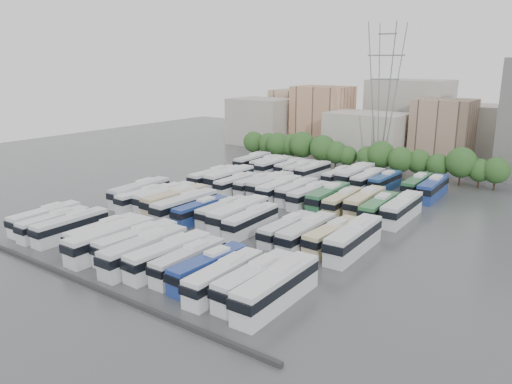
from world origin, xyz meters
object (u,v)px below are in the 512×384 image
Objects in this scene: bus_r2_s12 at (379,208)px; bus_r1_s2 at (165,197)px; bus_r0_s8 at (169,255)px; bus_r2_s4 at (256,184)px; bus_r1_s11 at (307,233)px; bus_r3_s8 at (355,175)px; bus_r1_s0 at (140,192)px; bus_r0_s9 at (189,261)px; bus_r2_s9 at (328,197)px; bus_r2_s13 at (402,209)px; bus_r0_s13 at (277,287)px; bus_r1_s6 at (223,211)px; bus_r1_s8 at (251,221)px; bus_r2_s2 at (229,178)px; bus_r1_s10 at (287,230)px; bus_r3_s1 at (266,164)px; bus_r3_s0 at (253,162)px; bus_r3_s10 at (385,181)px; bus_r0_s6 at (137,242)px; bus_r1_s12 at (332,236)px; bus_r1_s13 at (354,239)px; bus_r2_s7 at (297,191)px; bus_r2_s8 at (310,195)px; bus_r1_s5 at (200,210)px; bus_r3_s4 at (300,170)px; bus_r0_s10 at (209,268)px; bus_r1_s1 at (145,198)px; bus_r2_s1 at (214,177)px; bus_r0_s5 at (111,240)px; bus_r0_s4 at (104,233)px; bus_r2_s6 at (279,189)px; bus_r3_s13 at (433,188)px; bus_r3_s5 at (313,171)px; bus_r1_s4 at (185,206)px; bus_r2_s3 at (236,184)px; bus_r0_s1 at (54,223)px; bus_r2_s10 at (343,202)px; bus_r3_s2 at (274,166)px; bus_r0_s2 at (71,226)px; bus_r0_s11 at (224,277)px; bus_r1_s3 at (176,201)px; bus_r3_s7 at (338,176)px; electricity_pylon at (384,90)px; bus_r0_s0 at (45,218)px.

bus_r1_s2 is at bearing -156.30° from bus_r2_s12.
bus_r2_s4 is (-13.29, 36.57, -0.19)m from bus_r0_s8.
bus_r3_s8 reaches higher than bus_r1_s11.
bus_r1_s0 is 44.18m from bus_r3_s8.
bus_r2_s9 is at bearing 88.86° from bus_r0_s9.
bus_r2_s13 is at bearing 20.18° from bus_r1_s0.
bus_r0_s13 reaches higher than bus_r1_s6.
bus_r2_s2 reaches higher than bus_r1_s8.
bus_r1_s10 is 47.80m from bus_r3_s1.
bus_r3_s0 is (-42.90, 53.60, -0.19)m from bus_r0_s13.
bus_r3_s10 reaches higher than bus_r2_s4.
bus_r0_s6 is 26.70m from bus_r1_s12.
bus_r1_s8 is 0.90× the size of bus_r2_s13.
bus_r2_s7 is (-19.95, 17.81, -0.22)m from bus_r1_s13.
bus_r1_s10 is 0.97× the size of bus_r2_s8.
bus_r3_s4 reaches higher than bus_r1_s5.
bus_r3_s1 is at bearing 109.34° from bus_r0_s6.
bus_r1_s12 is at bearing -92.43° from bus_r2_s12.
bus_r0_s10 is 35.86m from bus_r2_s8.
bus_r1_s12 is (36.38, 1.61, 0.05)m from bus_r1_s1.
bus_r1_s11 is at bearing -58.94° from bus_r3_s4.
bus_r2_s1 reaches higher than bus_r2_s8.
bus_r1_s6 is at bearing 80.46° from bus_r0_s5.
bus_r2_s9 is (10.02, 17.11, 0.21)m from bus_r1_s6.
bus_r0_s4 is 0.89× the size of bus_r0_s5.
bus_r0_s5 is 1.04× the size of bus_r2_s6.
bus_r1_s6 is 41.47m from bus_r3_s13.
bus_r0_s6 is at bearing -83.49° from bus_r3_s5.
bus_r1_s4 is 18.40m from bus_r2_s3.
bus_r2_s7 is 6.88m from bus_r2_s9.
bus_r1_s4 is at bearing 58.27° from bus_r0_s1.
bus_r3_s13 is at bearing -1.56° from bus_r3_s4.
bus_r2_s9 reaches higher than bus_r1_s10.
bus_r1_s12 is at bearing 2.81° from bus_r1_s8.
bus_r0_s10 is at bearing -88.28° from bus_r3_s10.
bus_r2_s10 is (-0.07, 35.00, 0.01)m from bus_r0_s10.
bus_r1_s10 is at bearing -62.79° from bus_r3_s4.
bus_r3_s0 is 1.02× the size of bus_r3_s2.
bus_r2_s4 is (-26.37, 18.06, -0.10)m from bus_r1_s12.
bus_r1_s6 is at bearing 54.84° from bus_r0_s2.
bus_r1_s3 is (-26.33, 18.67, 0.23)m from bus_r0_s11.
bus_r2_s8 reaches higher than bus_r1_s10.
bus_r3_s13 reaches higher than bus_r3_s7.
bus_r1_s5 is at bearing -173.57° from bus_r1_s12.
bus_r2_s4 is (9.87, 1.11, -0.24)m from bus_r2_s1.
bus_r3_s5 is (-10.30, 54.01, -0.19)m from bus_r0_s8.
electricity_pylon reaches higher than bus_r3_s13.
bus_r1_s3 is 24.02m from bus_r2_s8.
bus_r2_s7 is 17.80m from bus_r3_s8.
bus_r0_s2 is at bearing -3.09° from bus_r0_s0.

